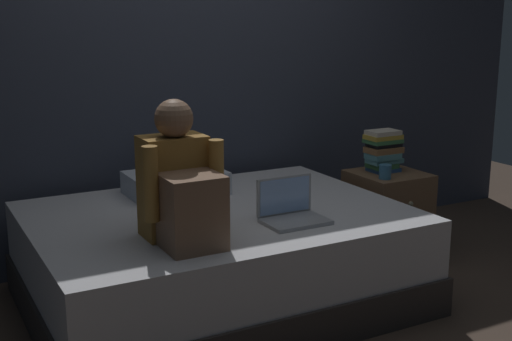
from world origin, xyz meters
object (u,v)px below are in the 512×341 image
object	(u,v)px
bed	(218,257)
mug	(385,172)
nightstand	(387,214)
person_sitting	(181,188)
book_stack	(383,150)
laptop	(291,211)
pillow	(176,183)

from	to	relation	value
bed	mug	distance (m)	1.22
nightstand	person_sitting	world-z (taller)	person_sitting
person_sitting	book_stack	distance (m)	1.73
nightstand	laptop	bearing A→B (deg)	-154.30
bed	nightstand	size ratio (longest dim) A/B	3.60
nightstand	pillow	size ratio (longest dim) A/B	0.99
bed	nightstand	xyz separation A→B (m)	(1.30, 0.16, 0.02)
nightstand	book_stack	xyz separation A→B (m)	(-0.02, 0.04, 0.42)
bed	book_stack	xyz separation A→B (m)	(1.28, 0.20, 0.44)
bed	pillow	world-z (taller)	pillow
mug	bed	bearing A→B (deg)	-177.93
book_stack	mug	bearing A→B (deg)	-124.35
laptop	person_sitting	bearing A→B (deg)	-179.27
bed	person_sitting	world-z (taller)	person_sitting
mug	laptop	bearing A→B (deg)	-157.27
bed	mug	size ratio (longest dim) A/B	22.22
bed	laptop	world-z (taller)	laptop
person_sitting	laptop	world-z (taller)	person_sitting
nightstand	pillow	xyz separation A→B (m)	(-1.36, 0.29, 0.31)
nightstand	book_stack	world-z (taller)	book_stack
pillow	mug	distance (m)	1.30
bed	laptop	distance (m)	0.53
person_sitting	mug	world-z (taller)	person_sitting
nightstand	book_stack	size ratio (longest dim) A/B	2.03
book_stack	mug	distance (m)	0.22
nightstand	pillow	world-z (taller)	pillow
laptop	pillow	distance (m)	0.85
book_stack	mug	world-z (taller)	book_stack
laptop	mug	distance (m)	1.00
person_sitting	mug	distance (m)	1.58
nightstand	book_stack	distance (m)	0.42
person_sitting	mug	size ratio (longest dim) A/B	7.28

